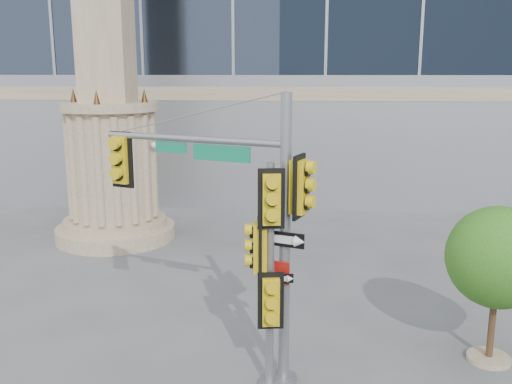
{
  "coord_description": "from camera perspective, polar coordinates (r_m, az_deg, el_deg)",
  "views": [
    {
      "loc": [
        0.59,
        -11.33,
        6.31
      ],
      "look_at": [
        -0.25,
        2.0,
        3.39
      ],
      "focal_mm": 40.0,
      "sensor_mm": 36.0,
      "label": 1
    }
  ],
  "objects": [
    {
      "name": "secondary_signal_pole",
      "position": [
        10.97,
        1.19,
        -6.94
      ],
      "size": [
        0.82,
        0.6,
        4.58
      ],
      "rotation": [
        0.0,
        0.0,
        0.13
      ],
      "color": "slate",
      "rests_on": "ground"
    },
    {
      "name": "street_tree",
      "position": [
        13.23,
        23.18,
        -6.39
      ],
      "size": [
        2.23,
        2.18,
        3.48
      ],
      "color": "gray",
      "rests_on": "ground"
    },
    {
      "name": "ground",
      "position": [
        12.98,
        0.57,
        -16.75
      ],
      "size": [
        120.0,
        120.0,
        0.0
      ],
      "primitive_type": "plane",
      "color": "#545456",
      "rests_on": "ground"
    },
    {
      "name": "monument",
      "position": [
        21.39,
        -14.55,
        9.81
      ],
      "size": [
        4.4,
        4.4,
        16.6
      ],
      "color": "gray",
      "rests_on": "ground"
    },
    {
      "name": "main_signal_pole",
      "position": [
        11.4,
        -2.02,
        -1.22
      ],
      "size": [
        4.35,
        1.99,
        5.88
      ],
      "rotation": [
        0.0,
        0.0,
        -0.37
      ],
      "color": "slate",
      "rests_on": "ground"
    }
  ]
}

